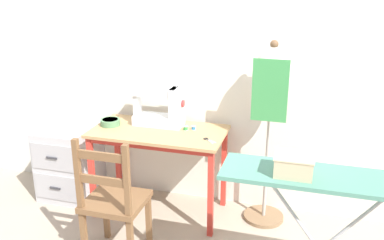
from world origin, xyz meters
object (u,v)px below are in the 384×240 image
(filing_cabinet, at_px, (70,161))
(fabric_bowl, at_px, (110,122))
(thread_spool_near_machine, at_px, (186,128))
(ironing_board, at_px, (327,185))
(sewing_machine, at_px, (161,108))
(thread_spool_mid_table, at_px, (194,128))
(dress_form, at_px, (271,96))
(scissors, at_px, (208,140))
(storage_box, at_px, (294,165))
(wooden_chair, at_px, (114,202))

(filing_cabinet, bearing_deg, fabric_bowl, -8.69)
(thread_spool_near_machine, height_order, ironing_board, ironing_board)
(thread_spool_near_machine, bearing_deg, fabric_bowl, -174.54)
(sewing_machine, relative_size, fabric_bowl, 2.61)
(filing_cabinet, bearing_deg, thread_spool_mid_table, 0.87)
(dress_form, bearing_deg, thread_spool_near_machine, -174.69)
(scissors, relative_size, storage_box, 0.53)
(fabric_bowl, xyz_separation_m, thread_spool_mid_table, (0.68, 0.09, -0.01))
(thread_spool_mid_table, distance_m, filing_cabinet, 1.21)
(dress_form, height_order, storage_box, dress_form)
(fabric_bowl, height_order, dress_form, dress_form)
(fabric_bowl, distance_m, ironing_board, 1.86)
(thread_spool_mid_table, bearing_deg, thread_spool_near_machine, -153.94)
(dress_form, bearing_deg, fabric_bowl, -174.62)
(sewing_machine, height_order, scissors, sewing_machine)
(scissors, height_order, wooden_chair, wooden_chair)
(sewing_machine, bearing_deg, fabric_bowl, -163.80)
(fabric_bowl, bearing_deg, ironing_board, -26.29)
(thread_spool_mid_table, bearing_deg, filing_cabinet, -179.13)
(thread_spool_near_machine, bearing_deg, storage_box, -46.43)
(dress_form, bearing_deg, thread_spool_mid_table, -176.87)
(fabric_bowl, relative_size, thread_spool_mid_table, 4.21)
(fabric_bowl, bearing_deg, wooden_chair, -63.44)
(scissors, height_order, thread_spool_near_machine, thread_spool_near_machine)
(sewing_machine, xyz_separation_m, storage_box, (1.09, -0.97, 0.08))
(sewing_machine, height_order, storage_box, sewing_machine)
(thread_spool_near_machine, distance_m, wooden_chair, 0.83)
(filing_cabinet, height_order, ironing_board, ironing_board)
(thread_spool_near_machine, distance_m, thread_spool_mid_table, 0.06)
(fabric_bowl, bearing_deg, thread_spool_mid_table, 7.31)
(fabric_bowl, height_order, filing_cabinet, fabric_bowl)
(wooden_chair, height_order, filing_cabinet, wooden_chair)
(fabric_bowl, xyz_separation_m, thread_spool_near_machine, (0.62, 0.06, -0.01))
(sewing_machine, xyz_separation_m, thread_spool_near_machine, (0.22, -0.06, -0.13))
(sewing_machine, xyz_separation_m, dress_form, (0.86, 0.00, 0.17))
(fabric_bowl, height_order, thread_spool_near_machine, fabric_bowl)
(thread_spool_near_machine, distance_m, storage_box, 1.28)
(sewing_machine, distance_m, wooden_chair, 0.89)
(thread_spool_mid_table, height_order, dress_form, dress_form)
(sewing_machine, xyz_separation_m, scissors, (0.44, -0.21, -0.15))
(thread_spool_mid_table, relative_size, storage_box, 0.18)
(fabric_bowl, bearing_deg, sewing_machine, 16.20)
(wooden_chair, bearing_deg, fabric_bowl, 116.56)
(dress_form, height_order, ironing_board, dress_form)
(fabric_bowl, xyz_separation_m, filing_cabinet, (-0.46, 0.07, -0.43))
(thread_spool_mid_table, bearing_deg, dress_form, 3.13)
(sewing_machine, distance_m, dress_form, 0.88)
(sewing_machine, distance_m, thread_spool_mid_table, 0.31)
(fabric_bowl, distance_m, dress_form, 1.30)
(fabric_bowl, xyz_separation_m, storage_box, (1.49, -0.86, 0.20))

